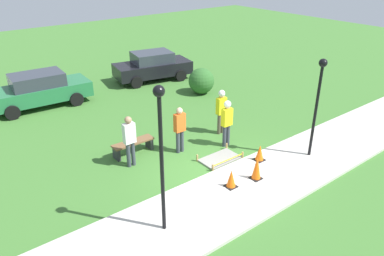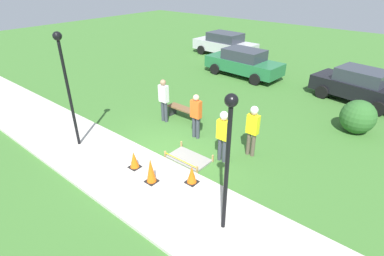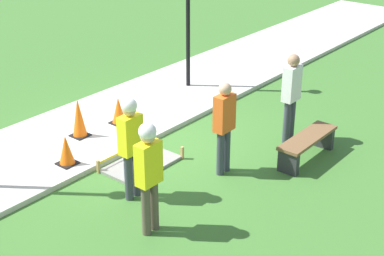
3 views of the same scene
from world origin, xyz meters
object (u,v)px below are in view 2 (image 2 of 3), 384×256
Objects in this scene: traffic_cone_far_patch at (151,170)px; traffic_cone_sidewalk_edge at (192,175)px; lamppost_near at (228,146)px; worker_supervisor at (223,132)px; park_bench at (184,111)px; bystander_in_orange_shirt at (196,114)px; parked_car_silver at (225,44)px; bystander_in_gray_shirt at (164,98)px; traffic_cone_near_patch at (134,160)px; parked_car_green at (244,63)px; parked_car_black at (360,85)px; lamppost_far at (65,75)px; worker_assistant at (253,126)px.

traffic_cone_far_patch is 1.42× the size of traffic_cone_sidewalk_edge.
traffic_cone_sidewalk_edge is 0.16× the size of lamppost_near.
worker_supervisor reaches higher than traffic_cone_far_patch.
bystander_in_orange_shirt reaches higher than park_bench.
park_bench is 3.56m from worker_supervisor.
worker_supervisor is at bearing -53.12° from parked_car_silver.
bystander_in_gray_shirt is 0.53× the size of lamppost_near.
worker_supervisor is at bearing -14.38° from bystander_in_gray_shirt.
traffic_cone_near_patch is 3.64m from bystander_in_gray_shirt.
worker_supervisor is (-0.06, 1.65, 0.71)m from traffic_cone_sidewalk_edge.
bystander_in_gray_shirt is 11.62m from parked_car_silver.
parked_car_green is at bearing 95.06° from bystander_in_gray_shirt.
parked_car_silver reaches higher than parked_car_black.
worker_supervisor reaches higher than parked_car_green.
parked_car_black is at bearing 58.71° from lamppost_far.
worker_assistant is 6.36m from lamppost_far.
lamppost_near is 17.22m from parked_car_silver.
traffic_cone_sidewalk_edge is 2.72m from worker_assistant.
traffic_cone_sidewalk_edge is 2.96m from bystander_in_orange_shirt.
parked_car_green is at bearing 108.44° from bystander_in_orange_shirt.
traffic_cone_sidewalk_edge is 10.88m from parked_car_green.
parked_car_green is (-3.33, 10.73, 0.31)m from traffic_cone_far_patch.
lamppost_far reaches higher than worker_supervisor.
worker_supervisor is 8.71m from parked_car_black.
lamppost_far is at bearing -173.35° from traffic_cone_near_patch.
parked_car_green is at bearing 102.69° from traffic_cone_near_patch.
lamppost_near is 0.72× the size of parked_car_silver.
lamppost_near is at bearing -52.88° from parked_car_silver.
worker_assistant is at bearing -49.04° from parked_car_silver.
worker_supervisor is 1.80m from bystander_in_orange_shirt.
bystander_in_orange_shirt is 0.44× the size of lamppost_far.
lamppost_far is at bearing -109.40° from park_bench.
parked_car_black is 0.96× the size of parked_car_green.
traffic_cone_far_patch is at bearing -142.16° from traffic_cone_sidewalk_edge.
lamppost_near reaches higher than worker_supervisor.
traffic_cone_near_patch is at bearing -127.28° from worker_assistant.
traffic_cone_far_patch is 0.21× the size of lamppost_far.
bystander_in_orange_shirt is at bearing -68.08° from parked_car_green.
traffic_cone_near_patch is at bearing 175.86° from lamppost_near.
bystander_in_gray_shirt is 6.46m from lamppost_near.
bystander_in_orange_shirt reaches higher than parked_car_green.
worker_assistant is 0.53× the size of lamppost_near.
lamppost_near is 0.88× the size of lamppost_far.
parked_car_silver reaches higher than traffic_cone_near_patch.
parked_car_black is at bearing 63.94° from bystander_in_orange_shirt.
traffic_cone_sidewalk_edge is 0.15× the size of lamppost_far.
lamppost_near is 12.47m from parked_car_green.
park_bench is 0.84× the size of bystander_in_gray_shirt.
park_bench is at bearing 70.60° from lamppost_far.
bystander_in_gray_shirt reaches higher than bystander_in_orange_shirt.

